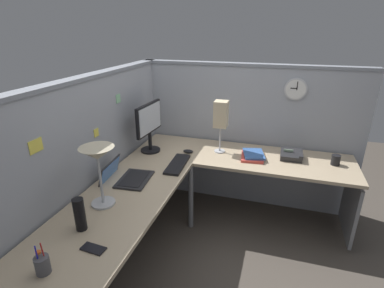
# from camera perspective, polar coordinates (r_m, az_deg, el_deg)

# --- Properties ---
(ground_plane) EXTENTS (6.80, 6.80, 0.00)m
(ground_plane) POSITION_cam_1_polar(r_m,az_deg,el_deg) (3.05, 1.87, -17.67)
(ground_plane) COLOR #4C443D
(cubicle_wall_back) EXTENTS (2.57, 0.12, 1.58)m
(cubicle_wall_back) POSITION_cam_1_polar(r_m,az_deg,el_deg) (2.67, -18.49, -4.81)
(cubicle_wall_back) COLOR #999EA8
(cubicle_wall_back) RESTS_ON ground
(cubicle_wall_right) EXTENTS (0.12, 2.37, 1.58)m
(cubicle_wall_right) POSITION_cam_1_polar(r_m,az_deg,el_deg) (3.37, 10.31, 1.53)
(cubicle_wall_right) COLOR #999EA8
(cubicle_wall_right) RESTS_ON ground
(desk) EXTENTS (2.35, 2.15, 0.73)m
(desk) POSITION_cam_1_polar(r_m,az_deg,el_deg) (2.56, 2.21, -8.89)
(desk) COLOR tan
(desk) RESTS_ON ground
(monitor) EXTENTS (0.46, 0.20, 0.50)m
(monitor) POSITION_cam_1_polar(r_m,az_deg,el_deg) (3.01, -8.18, 3.83)
(monitor) COLOR black
(monitor) RESTS_ON desk
(laptop) EXTENTS (0.37, 0.41, 0.22)m
(laptop) POSITION_cam_1_polar(r_m,az_deg,el_deg) (2.58, -12.93, -6.07)
(laptop) COLOR #232326
(laptop) RESTS_ON desk
(keyboard) EXTENTS (0.44, 0.16, 0.02)m
(keyboard) POSITION_cam_1_polar(r_m,az_deg,el_deg) (2.77, -2.80, -3.86)
(keyboard) COLOR black
(keyboard) RESTS_ON desk
(computer_mouse) EXTENTS (0.06, 0.10, 0.03)m
(computer_mouse) POSITION_cam_1_polar(r_m,az_deg,el_deg) (3.03, -0.74, -1.40)
(computer_mouse) COLOR black
(computer_mouse) RESTS_ON desk
(desk_lamp_dome) EXTENTS (0.24, 0.24, 0.44)m
(desk_lamp_dome) POSITION_cam_1_polar(r_m,az_deg,el_deg) (2.13, -17.60, -2.63)
(desk_lamp_dome) COLOR #B7BABF
(desk_lamp_dome) RESTS_ON desk
(pen_cup) EXTENTS (0.08, 0.08, 0.18)m
(pen_cup) POSITION_cam_1_polar(r_m,az_deg,el_deg) (1.84, -26.71, -19.91)
(pen_cup) COLOR #4C4C51
(pen_cup) RESTS_ON desk
(cell_phone) EXTENTS (0.08, 0.15, 0.01)m
(cell_phone) POSITION_cam_1_polar(r_m,az_deg,el_deg) (1.91, -18.36, -18.47)
(cell_phone) COLOR black
(cell_phone) RESTS_ON desk
(thermos_flask) EXTENTS (0.07, 0.07, 0.22)m
(thermos_flask) POSITION_cam_1_polar(r_m,az_deg,el_deg) (2.03, -20.70, -12.48)
(thermos_flask) COLOR black
(thermos_flask) RESTS_ON desk
(office_phone) EXTENTS (0.19, 0.21, 0.11)m
(office_phone) POSITION_cam_1_polar(r_m,az_deg,el_deg) (3.04, 18.59, -2.08)
(office_phone) COLOR #232326
(office_phone) RESTS_ON desk
(book_stack) EXTENTS (0.31, 0.25, 0.04)m
(book_stack) POSITION_cam_1_polar(r_m,az_deg,el_deg) (2.98, 11.57, -2.15)
(book_stack) COLOR #BF3F38
(book_stack) RESTS_ON desk
(desk_lamp_paper) EXTENTS (0.13, 0.13, 0.53)m
(desk_lamp_paper) POSITION_cam_1_polar(r_m,az_deg,el_deg) (2.94, 5.55, 5.42)
(desk_lamp_paper) COLOR #B7BABF
(desk_lamp_paper) RESTS_ON desk
(coffee_mug) EXTENTS (0.08, 0.08, 0.10)m
(coffee_mug) POSITION_cam_1_polar(r_m,az_deg,el_deg) (3.06, 25.79, -2.78)
(coffee_mug) COLOR black
(coffee_mug) RESTS_ON desk
(wall_clock) EXTENTS (0.04, 0.22, 0.22)m
(wall_clock) POSITION_cam_1_polar(r_m,az_deg,el_deg) (3.15, 19.23, 9.89)
(wall_clock) COLOR #B7BABF
(pinned_note_leftmost) EXTENTS (0.06, 0.00, 0.07)m
(pinned_note_leftmost) POSITION_cam_1_polar(r_m,az_deg,el_deg) (2.55, -17.84, 2.06)
(pinned_note_leftmost) COLOR #EAD84C
(pinned_note_middle) EXTENTS (0.07, 0.00, 0.08)m
(pinned_note_middle) POSITION_cam_1_polar(r_m,az_deg,el_deg) (2.81, -13.93, 8.45)
(pinned_note_middle) COLOR #8CCC99
(pinned_note_rightmost) EXTENTS (0.11, 0.00, 0.08)m
(pinned_note_rightmost) POSITION_cam_1_polar(r_m,az_deg,el_deg) (2.07, -27.72, -0.34)
(pinned_note_rightmost) COLOR #EAD84C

